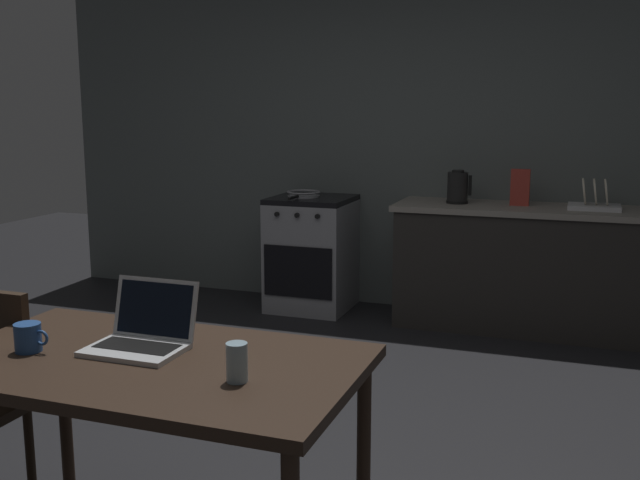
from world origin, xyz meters
The scene contains 12 objects.
ground_plane centered at (0.00, 0.00, 0.00)m, with size 12.00×12.00×0.00m, color black.
back_wall centered at (0.30, 2.67, 1.30)m, with size 6.40×0.10×2.61m, color #5A6160.
kitchen_counter centered at (1.18, 2.32, 0.44)m, with size 2.16×0.64×0.88m.
stove_oven centered at (-0.59, 2.32, 0.44)m, with size 0.60×0.62×0.88m.
dining_table centered at (0.07, -0.99, 0.68)m, with size 1.40×0.81×0.76m.
laptop centered at (-0.01, -0.92, 0.80)m, with size 0.32×0.28×0.22m.
electric_kettle centered at (0.53, 2.32, 1.00)m, with size 0.18×0.15×0.24m.
frying_pan centered at (-0.65, 2.29, 0.91)m, with size 0.26×0.43×0.05m.
coffee_mug centered at (-0.35, -1.07, 0.81)m, with size 0.13×0.09×0.10m.
drinking_glass centered at (0.43, -1.08, 0.82)m, with size 0.07×0.07×0.12m.
cereal_box centered at (0.96, 2.34, 1.01)m, with size 0.13×0.05×0.26m.
dish_rack centered at (1.45, 2.32, 0.93)m, with size 0.34×0.26×0.21m.
Camera 1 is at (1.38, -2.99, 1.58)m, focal length 41.55 mm.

